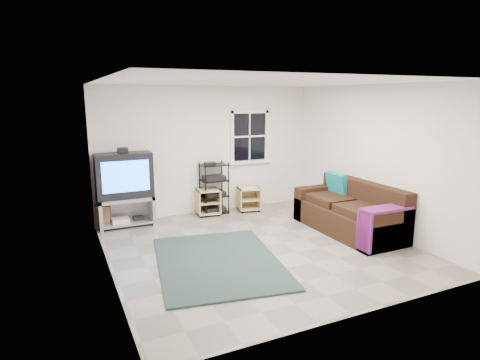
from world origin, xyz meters
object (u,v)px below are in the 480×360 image
tv_unit (124,183)px  side_table_right (248,197)px  av_rack (214,191)px  side_table_left (207,201)px  sofa (350,213)px

tv_unit → side_table_right: (2.54, -0.02, -0.53)m
av_rack → side_table_left: size_ratio=2.02×
side_table_left → side_table_right: 0.90m
tv_unit → side_table_left: bearing=2.2°
tv_unit → side_table_left: tv_unit is taller
tv_unit → side_table_right: tv_unit is taller
side_table_left → tv_unit: bearing=-177.8°
side_table_right → tv_unit: bearing=179.6°
tv_unit → side_table_right: 2.60m
side_table_left → sofa: 2.86m
tv_unit → av_rack: size_ratio=1.38×
av_rack → side_table_left: 0.23m
tv_unit → sofa: 4.15m
side_table_left → side_table_right: (0.90, -0.08, 0.00)m
av_rack → sofa: 2.76m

